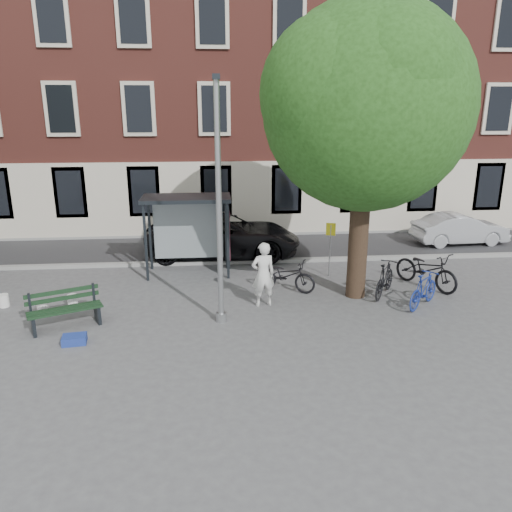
{
  "coord_description": "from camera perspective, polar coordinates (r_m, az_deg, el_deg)",
  "views": [
    {
      "loc": [
        -0.13,
        -12.06,
        5.4
      ],
      "look_at": [
        1.02,
        1.2,
        1.4
      ],
      "focal_mm": 35.0,
      "sensor_mm": 36.0,
      "label": 1
    }
  ],
  "objects": [
    {
      "name": "ground",
      "position": [
        13.21,
        -3.98,
        -7.44
      ],
      "size": [
        90.0,
        90.0,
        0.0
      ],
      "primitive_type": "plane",
      "color": "#4C4C4F",
      "rests_on": "ground"
    },
    {
      "name": "bucket_c",
      "position": [
        14.92,
        -20.22,
        -4.84
      ],
      "size": [
        0.29,
        0.29,
        0.36
      ],
      "primitive_type": "cylinder",
      "rotation": [
        0.0,
        0.0,
        -0.03
      ],
      "color": "white",
      "rests_on": "ground"
    },
    {
      "name": "bench",
      "position": [
        13.61,
        -20.99,
        -5.88
      ],
      "size": [
        1.88,
        1.23,
        0.93
      ],
      "rotation": [
        0.0,
        0.0,
        0.41
      ],
      "color": "#1E2328",
      "rests_on": "ground"
    },
    {
      "name": "bucket_a",
      "position": [
        14.65,
        -23.21,
        -5.58
      ],
      "size": [
        0.31,
        0.31,
        0.36
      ],
      "primitive_type": "cylinder",
      "rotation": [
        0.0,
        0.0,
        -0.1
      ],
      "color": "silver",
      "rests_on": "ground"
    },
    {
      "name": "bike_b",
      "position": [
        14.69,
        18.6,
        -3.68
      ],
      "size": [
        1.54,
        1.48,
        1.0
      ],
      "primitive_type": "imported",
      "rotation": [
        0.0,
        0.0,
        2.32
      ],
      "color": "navy",
      "rests_on": "ground"
    },
    {
      "name": "bucket_b",
      "position": [
        15.71,
        -26.88,
        -4.57
      ],
      "size": [
        0.36,
        0.36,
        0.36
      ],
      "primitive_type": "cylinder",
      "rotation": [
        0.0,
        0.0,
        -0.36
      ],
      "color": "white",
      "rests_on": "ground"
    },
    {
      "name": "curb_near",
      "position": [
        17.87,
        -4.31,
        -0.7
      ],
      "size": [
        40.0,
        0.25,
        0.12
      ],
      "primitive_type": "cube",
      "color": "gray",
      "rests_on": "ground"
    },
    {
      "name": "lamppost",
      "position": [
        12.34,
        -4.24,
        4.44
      ],
      "size": [
        0.28,
        0.35,
        6.11
      ],
      "color": "#9EA0A3",
      "rests_on": "ground"
    },
    {
      "name": "blue_crate",
      "position": [
        12.74,
        -20.04,
        -8.95
      ],
      "size": [
        0.6,
        0.47,
        0.2
      ],
      "primitive_type": "cube",
      "rotation": [
        0.0,
        0.0,
        0.14
      ],
      "color": "navy",
      "rests_on": "ground"
    },
    {
      "name": "painter",
      "position": [
        13.87,
        0.83,
        -2.12
      ],
      "size": [
        0.74,
        0.56,
        1.84
      ],
      "primitive_type": "imported",
      "rotation": [
        0.0,
        0.0,
        3.33
      ],
      "color": "silver",
      "rests_on": "ground"
    },
    {
      "name": "car_silver",
      "position": [
        21.93,
        22.27,
        2.88
      ],
      "size": [
        3.85,
        1.57,
        1.24
      ],
      "primitive_type": "imported",
      "rotation": [
        0.0,
        0.0,
        1.64
      ],
      "color": "#AEB0B6",
      "rests_on": "ground"
    },
    {
      "name": "bus_shelter",
      "position": [
        16.54,
        -6.51,
        4.47
      ],
      "size": [
        2.85,
        1.45,
        2.62
      ],
      "color": "#1E2328",
      "rests_on": "ground"
    },
    {
      "name": "bike_a",
      "position": [
        15.15,
        3.41,
        -2.2
      ],
      "size": [
        1.96,
        1.48,
        0.99
      ],
      "primitive_type": "imported",
      "rotation": [
        0.0,
        0.0,
        1.07
      ],
      "color": "black",
      "rests_on": "ground"
    },
    {
      "name": "tree_right",
      "position": [
        14.07,
        12.76,
        17.21
      ],
      "size": [
        5.76,
        5.6,
        8.2
      ],
      "color": "black",
      "rests_on": "ground"
    },
    {
      "name": "car_dark",
      "position": [
        18.64,
        -3.74,
        2.37
      ],
      "size": [
        5.85,
        3.0,
        1.58
      ],
      "primitive_type": "imported",
      "rotation": [
        0.0,
        0.0,
        1.5
      ],
      "color": "black",
      "rests_on": "ground"
    },
    {
      "name": "road",
      "position": [
        19.81,
        -4.39,
        0.87
      ],
      "size": [
        40.0,
        4.0,
        0.01
      ],
      "primitive_type": "cube",
      "color": "#28282B",
      "rests_on": "ground"
    },
    {
      "name": "curb_far",
      "position": [
        21.72,
        -4.46,
        2.45
      ],
      "size": [
        40.0,
        0.25,
        0.12
      ],
      "primitive_type": "cube",
      "color": "gray",
      "rests_on": "ground"
    },
    {
      "name": "building_row",
      "position": [
        25.11,
        -4.95,
        20.33
      ],
      "size": [
        30.0,
        8.0,
        14.0
      ],
      "primitive_type": "cube",
      "color": "brown",
      "rests_on": "ground"
    },
    {
      "name": "bike_c",
      "position": [
        16.25,
        18.88,
        -1.44
      ],
      "size": [
        1.8,
        2.32,
        1.17
      ],
      "primitive_type": "imported",
      "rotation": [
        0.0,
        0.0,
        0.53
      ],
      "color": "black",
      "rests_on": "ground"
    },
    {
      "name": "bike_d",
      "position": [
        15.21,
        14.5,
        -2.53
      ],
      "size": [
        1.39,
        1.71,
        1.05
      ],
      "primitive_type": "imported",
      "rotation": [
        0.0,
        0.0,
        2.54
      ],
      "color": "black",
      "rests_on": "ground"
    },
    {
      "name": "notice_sign",
      "position": [
        16.39,
        8.5,
        1.98
      ],
      "size": [
        0.3,
        0.13,
        1.8
      ],
      "rotation": [
        0.0,
        0.0,
        -0.34
      ],
      "color": "#9EA0A3",
      "rests_on": "ground"
    }
  ]
}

